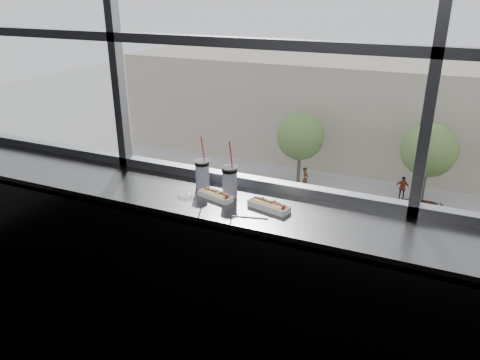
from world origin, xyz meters
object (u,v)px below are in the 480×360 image
at_px(car_near_a, 154,230).
at_px(car_near_b, 279,260).
at_px(soda_cup_right, 230,180).
at_px(tree_left, 300,136).
at_px(hotdog_tray_right, 269,205).
at_px(pedestrian_a, 305,177).
at_px(pedestrian_b, 402,186).
at_px(car_near_c, 416,291).
at_px(car_far_a, 241,184).
at_px(hotdog_tray_left, 215,195).
at_px(wrapper, 186,195).
at_px(tree_center, 429,150).
at_px(car_far_b, 432,214).
at_px(soda_cup_left, 202,173).
at_px(loose_straw, 250,217).

height_order(car_near_a, car_near_b, car_near_a).
height_order(soda_cup_right, tree_left, soda_cup_right).
distance_m(hotdog_tray_right, pedestrian_a, 30.36).
height_order(pedestrian_b, tree_left, tree_left).
bearing_deg(car_near_b, car_near_c, -91.76).
distance_m(soda_cup_right, car_near_c, 19.70).
bearing_deg(tree_left, car_far_a, -124.98).
bearing_deg(hotdog_tray_left, wrapper, -149.28).
height_order(tree_left, tree_center, tree_center).
bearing_deg(car_far_a, wrapper, -158.46).
relative_size(hotdog_tray_right, car_far_a, 0.05).
bearing_deg(car_far_a, pedestrian_b, -69.20).
bearing_deg(wrapper, hotdog_tray_left, 15.52).
distance_m(hotdog_tray_left, hotdog_tray_right, 0.35).
distance_m(car_far_b, pedestrian_b, 4.65).
bearing_deg(car_far_a, car_near_c, -125.66).
distance_m(car_near_b, tree_center, 13.56).
bearing_deg(car_far_b, soda_cup_left, 172.08).
height_order(hotdog_tray_left, car_near_a, hotdog_tray_left).
xyz_separation_m(car_near_b, pedestrian_a, (-2.01, 11.00, 0.01)).
xyz_separation_m(hotdog_tray_right, pedestrian_a, (-7.41, 27.28, -11.08)).
relative_size(car_near_a, pedestrian_b, 3.12).
xyz_separation_m(loose_straw, tree_center, (0.33, 28.43, -8.32)).
relative_size(hotdog_tray_left, hotdog_tray_right, 0.93).
xyz_separation_m(wrapper, tree_center, (0.81, 28.33, -8.33)).
bearing_deg(pedestrian_a, soda_cup_left, -165.73).
relative_size(car_far_a, tree_center, 1.02).
height_order(soda_cup_right, car_far_a, soda_cup_right).
xyz_separation_m(car_far_b, car_near_a, (-13.68, -8.00, -0.12)).
relative_size(wrapper, tree_left, 0.02).
bearing_deg(pedestrian_a, wrapper, -165.86).
relative_size(hotdog_tray_right, loose_straw, 1.30).
height_order(hotdog_tray_right, car_far_a, hotdog_tray_right).
xyz_separation_m(car_far_a, car_near_c, (11.92, -8.00, 0.07)).
height_order(hotdog_tray_left, car_far_a, hotdog_tray_left).
relative_size(soda_cup_left, car_near_a, 0.06).
bearing_deg(tree_left, wrapper, -74.80).
distance_m(car_far_b, pedestrian_a, 8.97).
distance_m(wrapper, car_far_b, 26.71).
relative_size(car_near_b, tree_left, 1.10).
bearing_deg(loose_straw, soda_cup_right, 122.20).
relative_size(loose_straw, car_near_c, 0.03).
bearing_deg(car_far_b, tree_left, 62.40).
bearing_deg(tree_left, hotdog_tray_right, -73.78).
relative_size(hotdog_tray_left, wrapper, 2.23).
bearing_deg(tree_left, car_near_a, -110.17).
bearing_deg(soda_cup_right, car_near_c, 85.83).
height_order(loose_straw, car_near_c, loose_straw).
height_order(hotdog_tray_left, car_far_b, hotdog_tray_left).
relative_size(loose_straw, car_far_a, 0.04).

